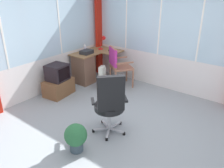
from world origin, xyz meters
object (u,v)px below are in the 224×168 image
object	(u,v)px
paper_tray	(87,52)
potted_plant	(76,137)
office_chair	(110,102)
spray_bottle	(85,48)
tv_remote	(111,51)
desk	(85,67)
wooden_armchair	(117,62)
desk_lamp	(104,40)
space_heater	(102,78)
tv_on_stand	(58,82)

from	to	relation	value
paper_tray	potted_plant	size ratio (longest dim) A/B	0.66
office_chair	potted_plant	bearing A→B (deg)	168.35
spray_bottle	potted_plant	bearing A→B (deg)	-139.25
tv_remote	potted_plant	distance (m)	3.07
desk	potted_plant	distance (m)	2.71
tv_remote	wooden_armchair	bearing A→B (deg)	-153.29
tv_remote	desk_lamp	bearing A→B (deg)	57.60
desk_lamp	spray_bottle	world-z (taller)	desk_lamp
spray_bottle	paper_tray	distance (m)	0.18
desk	space_heater	distance (m)	0.68
tv_on_stand	potted_plant	distance (m)	2.07
spray_bottle	paper_tray	xyz separation A→B (m)	(-0.09, -0.15, -0.06)
space_heater	potted_plant	world-z (taller)	space_heater
tv_remote	potted_plant	world-z (taller)	tv_remote
office_chair	potted_plant	distance (m)	0.76
office_chair	spray_bottle	bearing A→B (deg)	52.89
spray_bottle	paper_tray	size ratio (longest dim) A/B	0.72
tv_remote	tv_on_stand	bearing A→B (deg)	143.82
office_chair	paper_tray	bearing A→B (deg)	52.51
wooden_armchair	spray_bottle	bearing A→B (deg)	98.88
desk	wooden_armchair	xyz separation A→B (m)	(0.29, -0.79, 0.22)
desk	tv_on_stand	xyz separation A→B (m)	(-0.91, -0.04, -0.08)
tv_remote	tv_on_stand	distance (m)	1.64
desk	tv_remote	world-z (taller)	tv_remote
tv_remote	paper_tray	xyz separation A→B (m)	(-0.58, 0.33, 0.03)
tv_remote	spray_bottle	size ratio (longest dim) A/B	0.69
desk	potted_plant	size ratio (longest dim) A/B	2.59
desk	paper_tray	distance (m)	0.40
desk	spray_bottle	xyz separation A→B (m)	(0.14, 0.11, 0.45)
desk_lamp	tv_on_stand	xyz separation A→B (m)	(-1.58, 0.04, -0.66)
spray_bottle	office_chair	size ratio (longest dim) A/B	0.20
desk	potted_plant	world-z (taller)	desk
spray_bottle	office_chair	xyz separation A→B (m)	(-1.53, -2.02, -0.25)
spray_bottle	space_heater	world-z (taller)	spray_bottle
potted_plant	wooden_armchair	bearing A→B (deg)	22.85
tv_remote	space_heater	xyz separation A→B (m)	(-0.73, -0.30, -0.46)
paper_tray	desk	bearing A→B (deg)	147.30
wooden_armchair	space_heater	size ratio (longest dim) A/B	1.65
tv_remote	office_chair	bearing A→B (deg)	-167.11
office_chair	space_heater	distance (m)	1.82
paper_tray	wooden_armchair	size ratio (longest dim) A/B	0.30
tv_on_stand	space_heater	size ratio (longest dim) A/B	1.21
spray_bottle	office_chair	bearing A→B (deg)	-127.11
wooden_armchair	potted_plant	distance (m)	2.55
desk	office_chair	world-z (taller)	office_chair
tv_remote	potted_plant	bearing A→B (deg)	-176.79
desk_lamp	desk	bearing A→B (deg)	172.98
wooden_armchair	space_heater	world-z (taller)	wooden_armchair
space_heater	desk	bearing A→B (deg)	81.60
office_chair	tv_on_stand	distance (m)	1.95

